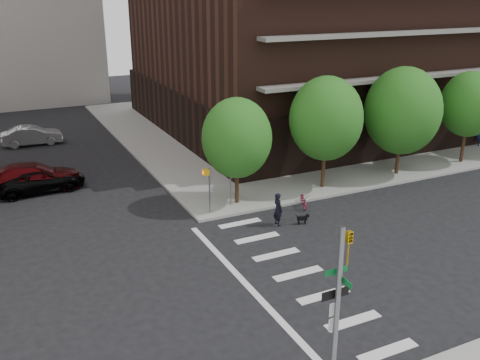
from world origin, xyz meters
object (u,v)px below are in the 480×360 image
(traffic_signal, at_px, (336,337))
(parked_car_maroon, at_px, (33,177))
(scooter, at_px, (303,200))
(pedestrian_far, at_px, (478,134))
(dog_walker, at_px, (278,209))
(parked_car_black, at_px, (42,180))
(parked_car_silver, at_px, (32,136))

(traffic_signal, distance_m, parked_car_maroon, 24.53)
(scooter, xyz_separation_m, pedestrian_far, (19.04, 4.50, 0.64))
(scooter, relative_size, dog_walker, 0.91)
(parked_car_black, bearing_deg, scooter, -127.74)
(traffic_signal, xyz_separation_m, scooter, (7.80, 13.99, -2.26))
(parked_car_black, bearing_deg, pedestrian_far, -101.31)
(traffic_signal, height_order, parked_car_silver, traffic_signal)
(traffic_signal, bearing_deg, parked_car_black, 103.43)
(parked_car_maroon, relative_size, dog_walker, 3.27)
(pedestrian_far, bearing_deg, dog_walker, -79.97)
(traffic_signal, distance_m, parked_car_black, 24.06)
(parked_car_black, height_order, dog_walker, dog_walker)
(parked_car_silver, distance_m, scooter, 24.29)
(traffic_signal, xyz_separation_m, dog_walker, (5.21, 12.44, -1.78))
(parked_car_maroon, bearing_deg, traffic_signal, -160.14)
(traffic_signal, relative_size, pedestrian_far, 3.23)
(parked_car_maroon, distance_m, parked_car_silver, 10.96)
(parked_car_black, distance_m, scooter, 16.31)
(parked_car_maroon, xyz_separation_m, dog_walker, (11.24, -11.26, 0.05))
(traffic_signal, bearing_deg, parked_car_silver, 98.27)
(parked_car_black, bearing_deg, traffic_signal, -169.40)
(parked_car_black, bearing_deg, parked_car_silver, -5.56)
(traffic_signal, relative_size, dog_walker, 3.28)
(parked_car_maroon, relative_size, parked_car_silver, 1.28)
(parked_car_silver, height_order, pedestrian_far, pedestrian_far)
(parked_car_black, distance_m, dog_walker, 15.32)
(parked_car_silver, bearing_deg, traffic_signal, -169.79)
(parked_car_black, height_order, parked_car_maroon, parked_car_maroon)
(parked_car_black, distance_m, parked_car_maroon, 0.61)
(traffic_signal, height_order, parked_car_maroon, traffic_signal)
(dog_walker, bearing_deg, parked_car_silver, 22.52)
(parked_car_silver, bearing_deg, parked_car_maroon, 176.70)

